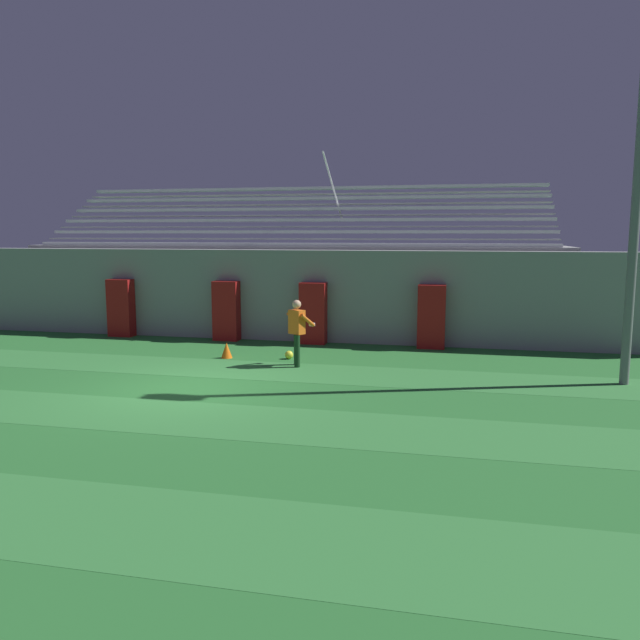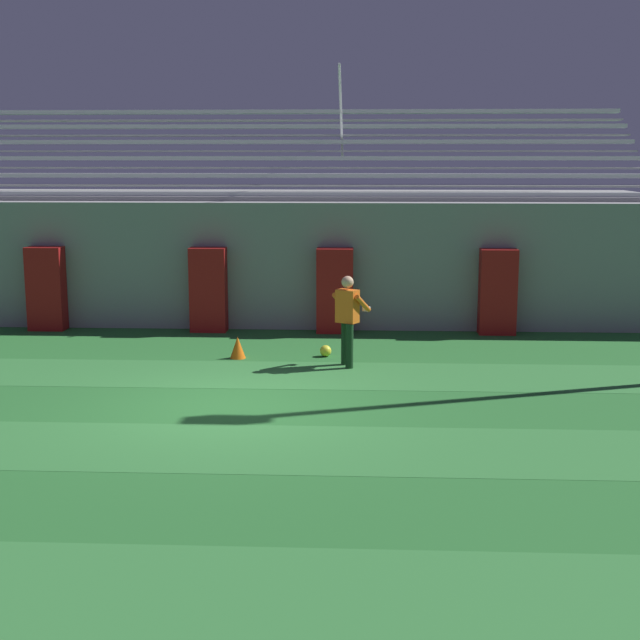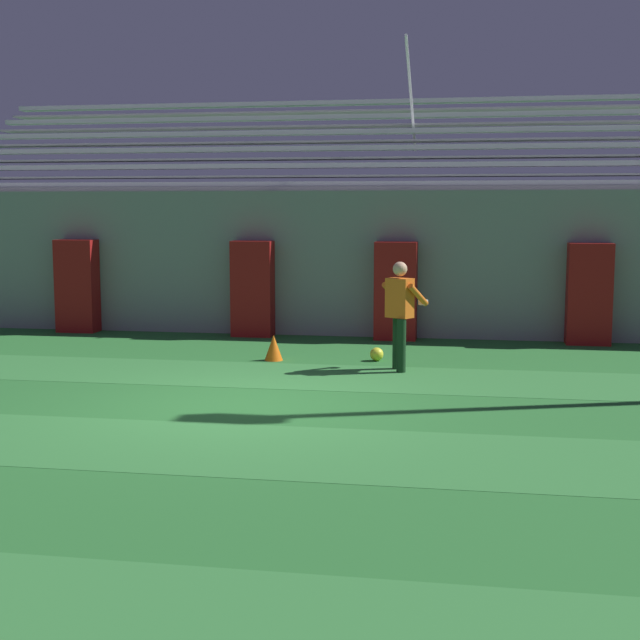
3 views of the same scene
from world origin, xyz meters
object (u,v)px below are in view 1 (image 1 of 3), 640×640
Objects in this scene: padding_pillar_gate_right at (313,313)px; goalkeeper at (297,328)px; soccer_ball at (289,355)px; traffic_cone at (227,350)px; padding_pillar_far_left at (121,308)px; padding_pillar_far_right at (431,317)px; padding_pillar_gate_left at (226,311)px.

goalkeeper is at bearing -83.96° from padding_pillar_gate_right.
soccer_ball is at bearing -92.32° from padding_pillar_gate_right.
soccer_ball is at bearing 118.97° from goalkeeper.
padding_pillar_gate_right is at bearing 56.19° from traffic_cone.
goalkeeper is 3.98× the size of traffic_cone.
soccer_ball is (6.27, -2.41, -0.81)m from padding_pillar_far_left.
padding_pillar_far_left is (-6.37, 0.00, 0.00)m from padding_pillar_gate_right.
padding_pillar_far_right is at bearing 33.74° from soccer_ball.
goalkeeper is (6.71, -3.20, 0.03)m from padding_pillar_far_left.
padding_pillar_far_right is 1.10× the size of goalkeeper.
padding_pillar_gate_right is at bearing 0.00° from padding_pillar_gate_left.
soccer_ball is (-0.44, 0.79, -0.84)m from goalkeeper.
padding_pillar_far_right is at bearing 0.00° from padding_pillar_gate_left.
padding_pillar_gate_right is 6.37m from padding_pillar_far_left.
padding_pillar_far_right is at bearing 0.00° from padding_pillar_far_left.
padding_pillar_gate_left is 1.00× the size of padding_pillar_far_right.
padding_pillar_gate_right is 3.21m from goalkeeper.
padding_pillar_gate_right is 1.00× the size of padding_pillar_far_left.
padding_pillar_gate_right is at bearing 87.68° from soccer_ball.
padding_pillar_far_right is 8.38× the size of soccer_ball.
padding_pillar_gate_left is 1.00× the size of padding_pillar_far_left.
padding_pillar_gate_right is (2.77, 0.00, 0.00)m from padding_pillar_gate_left.
padding_pillar_gate_left is at bearing 180.00° from padding_pillar_gate_right.
padding_pillar_gate_left is 1.00× the size of padding_pillar_gate_right.
soccer_ball is (2.67, -2.41, -0.81)m from padding_pillar_gate_left.
padding_pillar_far_left is 4.39× the size of traffic_cone.
padding_pillar_far_right is (6.28, 0.00, 0.00)m from padding_pillar_gate_left.
padding_pillar_gate_left is at bearing 110.79° from traffic_cone.
soccer_ball is at bearing -21.01° from padding_pillar_far_left.
soccer_ball is at bearing -146.26° from padding_pillar_far_right.
goalkeeper is 7.59× the size of soccer_ball.
padding_pillar_far_left is (-3.60, 0.00, 0.00)m from padding_pillar_gate_left.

